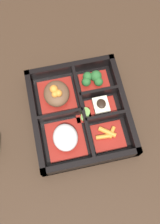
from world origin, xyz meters
The scene contains 9 objects.
ground_plane centered at (0.00, 0.00, 0.00)m, with size 3.00×3.00×0.00m, color #382619.
bento_base centered at (0.00, 0.00, 0.01)m, with size 0.28×0.25×0.01m.
bento_rim centered at (0.00, 0.00, 0.02)m, with size 0.28×0.25×0.05m.
bowl_rice centered at (-0.06, 0.05, 0.03)m, with size 0.10×0.09×0.05m.
bowl_stew centered at (0.06, 0.05, 0.03)m, with size 0.10×0.09×0.05m.
bowl_carrots centered at (-0.07, -0.06, 0.02)m, with size 0.07×0.08×0.02m.
bowl_tofu centered at (0.01, -0.06, 0.02)m, with size 0.05×0.08×0.03m.
bowl_greens centered at (0.09, -0.05, 0.02)m, with size 0.06×0.08×0.04m.
bowl_pickles centered at (-0.01, -0.01, 0.01)m, with size 0.04×0.04×0.01m.
Camera 1 is at (-0.23, 0.05, 0.66)m, focal length 42.00 mm.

